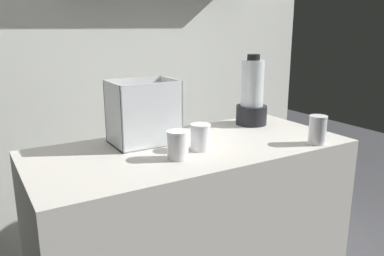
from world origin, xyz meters
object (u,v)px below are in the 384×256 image
blender_pitcher (252,97)px  juice_cup_mango_left (200,139)px  juice_cup_pomegranate_far_left (178,146)px  juice_cup_mango_middle (317,131)px  carrot_display_bin (144,123)px

blender_pitcher → juice_cup_mango_left: 0.54m
blender_pitcher → juice_cup_pomegranate_far_left: blender_pitcher is taller
juice_cup_mango_left → juice_cup_pomegranate_far_left: bearing=-159.3°
blender_pitcher → juice_cup_mango_middle: bearing=-87.1°
juice_cup_pomegranate_far_left → carrot_display_bin: bearing=95.2°
juice_cup_mango_left → carrot_display_bin: bearing=126.4°
juice_cup_pomegranate_far_left → juice_cup_mango_middle: size_ratio=0.89×
carrot_display_bin → juice_cup_mango_left: bearing=-53.6°
juice_cup_pomegranate_far_left → juice_cup_mango_left: (0.14, 0.05, -0.00)m
carrot_display_bin → juice_cup_pomegranate_far_left: carrot_display_bin is taller
blender_pitcher → juice_cup_mango_left: size_ratio=3.28×
juice_cup_mango_left → juice_cup_mango_middle: 0.53m
juice_cup_mango_middle → carrot_display_bin: bearing=148.2°
carrot_display_bin → juice_cup_pomegranate_far_left: (0.02, -0.27, -0.04)m
juice_cup_pomegranate_far_left → juice_cup_mango_left: size_ratio=1.01×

